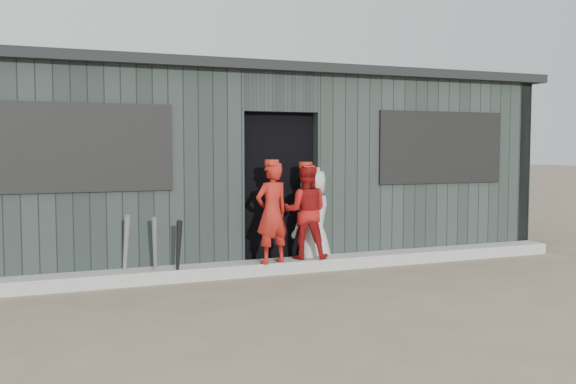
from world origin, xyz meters
name	(u,v)px	position (x,y,z in m)	size (l,w,h in m)	color
ground	(357,305)	(0.00, 0.00, 0.00)	(80.00, 80.00, 0.00)	#6D604B
curb	(287,266)	(0.00, 1.82, 0.07)	(8.00, 0.36, 0.15)	#9B9B96
bat_left	(126,250)	(-1.99, 1.72, 0.41)	(0.07, 0.07, 0.85)	#9898A0
bat_mid	(155,250)	(-1.67, 1.69, 0.39)	(0.07, 0.07, 0.79)	gray
bat_right	(178,252)	(-1.41, 1.65, 0.36)	(0.07, 0.07, 0.73)	black
player_red_left	(272,213)	(-0.26, 1.67, 0.77)	(0.45, 0.29, 1.23)	#9E1B13
player_red_right	(305,211)	(0.25, 1.82, 0.75)	(0.58, 0.45, 1.20)	maroon
player_grey_back	(313,218)	(0.44, 2.01, 0.63)	(0.62, 0.40, 1.27)	#B9B9B9
dugout	(245,165)	(0.00, 3.50, 1.29)	(8.30, 3.30, 2.62)	black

